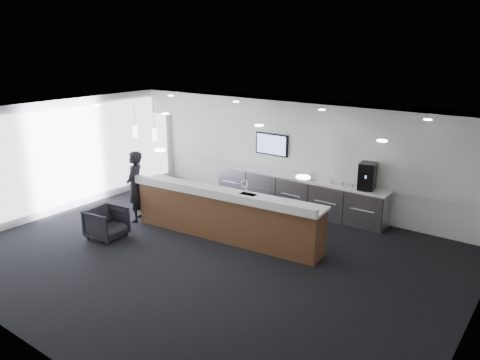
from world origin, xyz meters
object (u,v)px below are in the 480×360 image
Objects in this scene: coffee_machine at (367,176)px; lounge_guest at (135,186)px; armchair at (107,223)px; service_counter at (226,214)px.

lounge_guest is (-4.86, -3.14, -0.37)m from coffee_machine.
armchair is at bearing -12.01° from lounge_guest.
lounge_guest is at bearing -174.51° from service_counter.
armchair is 0.44× the size of lounge_guest.
coffee_machine is 0.83× the size of armchair.
lounge_guest reaches higher than service_counter.
armchair is at bearing -148.55° from service_counter.
lounge_guest reaches higher than coffee_machine.
coffee_machine is 5.80m from lounge_guest.
service_counter is 2.67× the size of lounge_guest.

